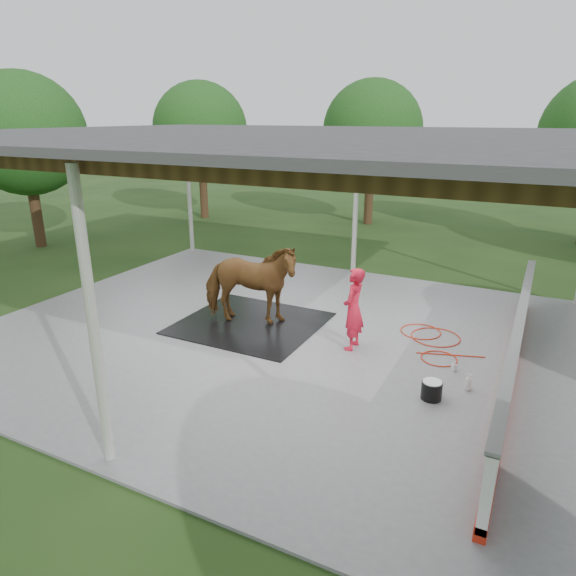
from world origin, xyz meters
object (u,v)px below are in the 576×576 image
at_px(dasher_board, 515,352).
at_px(wash_bucket, 432,390).
at_px(horse, 249,284).
at_px(handler, 353,309).

distance_m(dasher_board, wash_bucket, 1.70).
distance_m(dasher_board, horse, 5.33).
bearing_deg(handler, dasher_board, 89.28).
height_order(horse, wash_bucket, horse).
relative_size(dasher_board, handler, 4.92).
bearing_deg(wash_bucket, horse, 161.84).
xyz_separation_m(horse, handler, (2.41, -0.16, -0.11)).
distance_m(horse, wash_bucket, 4.50).
height_order(dasher_board, handler, handler).
xyz_separation_m(horse, wash_bucket, (4.22, -1.38, -0.76)).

